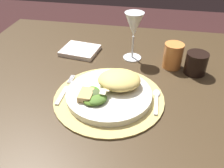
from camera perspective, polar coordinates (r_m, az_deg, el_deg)
dining_table at (r=0.91m, az=-0.62°, el=-7.21°), size 1.17×0.99×0.71m
placemat at (r=0.75m, az=-0.71°, el=-3.25°), size 0.34×0.34×0.01m
dinner_plate at (r=0.74m, az=-0.72°, el=-2.47°), size 0.26×0.26×0.02m
pasta_serving at (r=0.75m, az=1.71°, el=1.00°), size 0.14×0.13×0.04m
salad_greens at (r=0.70m, az=-3.91°, el=-2.93°), size 0.09×0.11×0.03m
bread_piece at (r=0.71m, az=-6.11°, el=-2.60°), size 0.04×0.06×0.02m
fork at (r=0.78m, az=-11.06°, el=-1.51°), size 0.01×0.16×0.00m
spoon at (r=0.75m, az=10.41°, el=-3.16°), size 0.02×0.12×0.01m
napkin at (r=1.01m, az=-7.51°, el=7.83°), size 0.16×0.14×0.02m
wine_glass at (r=0.91m, az=5.15°, el=13.30°), size 0.07×0.07×0.18m
amber_tumbler at (r=0.91m, az=14.13°, el=6.47°), size 0.07×0.07×0.09m
dark_tumbler at (r=0.90m, az=19.14°, el=4.62°), size 0.08×0.08×0.08m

